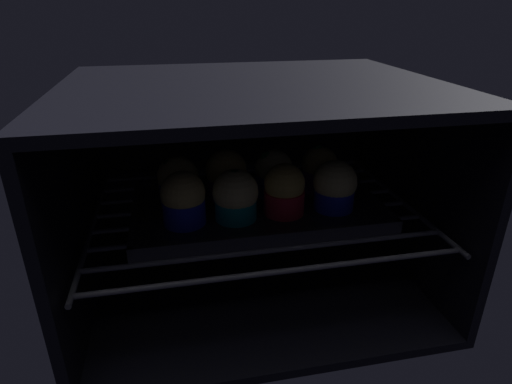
# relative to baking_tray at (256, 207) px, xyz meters

# --- Properties ---
(oven_cavity) EXTENTS (0.59, 0.47, 0.37)m
(oven_cavity) POSITION_rel_baking_tray_xyz_m (0.00, 0.06, 0.02)
(oven_cavity) COLOR black
(oven_cavity) RESTS_ON ground
(oven_rack) EXTENTS (0.55, 0.42, 0.01)m
(oven_rack) POSITION_rel_baking_tray_xyz_m (0.00, 0.01, -0.01)
(oven_rack) COLOR #42424C
(oven_rack) RESTS_ON oven_cavity
(baking_tray) EXTENTS (0.41, 0.24, 0.02)m
(baking_tray) POSITION_rel_baking_tray_xyz_m (0.00, 0.00, 0.00)
(baking_tray) COLOR black
(baking_tray) RESTS_ON oven_rack
(muffin_row0_col0) EXTENTS (0.07, 0.07, 0.09)m
(muffin_row0_col0) POSITION_rel_baking_tray_xyz_m (-0.12, -0.04, 0.05)
(muffin_row0_col0) COLOR #1928B7
(muffin_row0_col0) RESTS_ON baking_tray
(muffin_row0_col1) EXTENTS (0.07, 0.07, 0.08)m
(muffin_row0_col1) POSITION_rel_baking_tray_xyz_m (-0.04, -0.04, 0.04)
(muffin_row0_col1) COLOR #0C8C84
(muffin_row0_col1) RESTS_ON baking_tray
(muffin_row0_col2) EXTENTS (0.07, 0.07, 0.08)m
(muffin_row0_col2) POSITION_rel_baking_tray_xyz_m (0.04, -0.04, 0.05)
(muffin_row0_col2) COLOR red
(muffin_row0_col2) RESTS_ON baking_tray
(muffin_row0_col3) EXTENTS (0.07, 0.07, 0.08)m
(muffin_row0_col3) POSITION_rel_baking_tray_xyz_m (0.12, -0.04, 0.04)
(muffin_row0_col3) COLOR #1928B7
(muffin_row0_col3) RESTS_ON baking_tray
(muffin_row1_col0) EXTENTS (0.07, 0.07, 0.08)m
(muffin_row1_col0) POSITION_rel_baking_tray_xyz_m (-0.13, 0.04, 0.04)
(muffin_row1_col0) COLOR #1928B7
(muffin_row1_col0) RESTS_ON baking_tray
(muffin_row1_col1) EXTENTS (0.07, 0.07, 0.09)m
(muffin_row1_col1) POSITION_rel_baking_tray_xyz_m (-0.04, 0.04, 0.05)
(muffin_row1_col1) COLOR #7A238C
(muffin_row1_col1) RESTS_ON baking_tray
(muffin_row1_col2) EXTENTS (0.07, 0.07, 0.08)m
(muffin_row1_col2) POSITION_rel_baking_tray_xyz_m (0.04, 0.04, 0.04)
(muffin_row1_col2) COLOR #1928B7
(muffin_row1_col2) RESTS_ON baking_tray
(muffin_row1_col3) EXTENTS (0.07, 0.07, 0.08)m
(muffin_row1_col3) POSITION_rel_baking_tray_xyz_m (0.13, 0.04, 0.04)
(muffin_row1_col3) COLOR #7A238C
(muffin_row1_col3) RESTS_ON baking_tray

